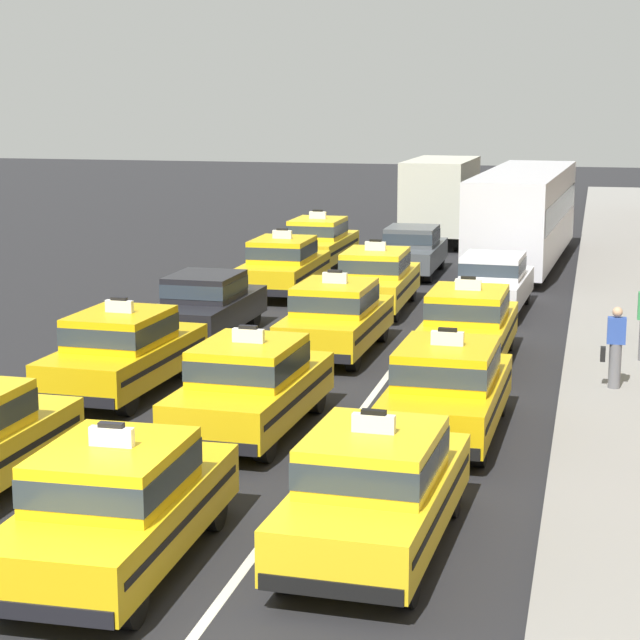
# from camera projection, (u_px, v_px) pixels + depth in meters

# --- Properties ---
(ground_plane) EXTENTS (160.00, 160.00, 0.00)m
(ground_plane) POSITION_uv_depth(u_px,v_px,m) (73.00, 610.00, 13.75)
(ground_plane) COLOR #232326
(lane_stripe_left_center) EXTENTS (0.14, 80.00, 0.01)m
(lane_stripe_left_center) POSITION_uv_depth(u_px,v_px,m) (325.00, 303.00, 33.20)
(lane_stripe_left_center) COLOR silver
(lane_stripe_left_center) RESTS_ON ground
(lane_stripe_center_right) EXTENTS (0.14, 80.00, 0.01)m
(lane_stripe_center_right) POSITION_uv_depth(u_px,v_px,m) (438.00, 308.00, 32.48)
(lane_stripe_center_right) COLOR silver
(lane_stripe_center_right) RESTS_ON ground
(taxi_left_second) EXTENTS (2.00, 4.63, 1.96)m
(taxi_left_second) POSITION_uv_depth(u_px,v_px,m) (123.00, 350.00, 23.29)
(taxi_left_second) COLOR black
(taxi_left_second) RESTS_ON ground
(sedan_left_third) EXTENTS (1.84, 4.33, 1.58)m
(sedan_left_third) POSITION_uv_depth(u_px,v_px,m) (206.00, 303.00, 28.45)
(sedan_left_third) COLOR black
(sedan_left_third) RESTS_ON ground
(taxi_left_fourth) EXTENTS (1.84, 4.57, 1.96)m
(taxi_left_fourth) POSITION_uv_depth(u_px,v_px,m) (283.00, 265.00, 34.45)
(taxi_left_fourth) COLOR black
(taxi_left_fourth) RESTS_ON ground
(taxi_left_fifth) EXTENTS (1.88, 4.58, 1.96)m
(taxi_left_fifth) POSITION_uv_depth(u_px,v_px,m) (318.00, 242.00, 39.56)
(taxi_left_fifth) COLOR black
(taxi_left_fifth) RESTS_ON ground
(taxi_center_nearest) EXTENTS (1.86, 4.58, 1.96)m
(taxi_center_nearest) POSITION_uv_depth(u_px,v_px,m) (117.00, 504.00, 14.73)
(taxi_center_nearest) COLOR black
(taxi_center_nearest) RESTS_ON ground
(taxi_center_second) EXTENTS (1.98, 4.62, 1.96)m
(taxi_center_second) POSITION_uv_depth(u_px,v_px,m) (251.00, 385.00, 20.59)
(taxi_center_second) COLOR black
(taxi_center_second) RESTS_ON ground
(taxi_center_third) EXTENTS (1.90, 4.59, 1.96)m
(taxi_center_third) POSITION_uv_depth(u_px,v_px,m) (336.00, 316.00, 26.71)
(taxi_center_third) COLOR black
(taxi_center_third) RESTS_ON ground
(taxi_center_fourth) EXTENTS (1.86, 4.58, 1.96)m
(taxi_center_fourth) POSITION_uv_depth(u_px,v_px,m) (376.00, 278.00, 31.97)
(taxi_center_fourth) COLOR black
(taxi_center_fourth) RESTS_ON ground
(sedan_center_fifth) EXTENTS (1.76, 4.30, 1.58)m
(sedan_center_fifth) POSITION_uv_depth(u_px,v_px,m) (412.00, 249.00, 37.95)
(sedan_center_fifth) COLOR black
(sedan_center_fifth) RESTS_ON ground
(box_truck_center_sixth) EXTENTS (2.48, 7.03, 3.27)m
(box_truck_center_sixth) POSITION_uv_depth(u_px,v_px,m) (444.00, 197.00, 45.80)
(box_truck_center_sixth) COLOR black
(box_truck_center_sixth) RESTS_ON ground
(taxi_right_nearest) EXTENTS (2.00, 4.63, 1.96)m
(taxi_right_nearest) POSITION_uv_depth(u_px,v_px,m) (375.00, 488.00, 15.30)
(taxi_right_nearest) COLOR black
(taxi_right_nearest) RESTS_ON ground
(taxi_right_second) EXTENTS (1.91, 4.60, 1.96)m
(taxi_right_second) POSITION_uv_depth(u_px,v_px,m) (447.00, 388.00, 20.37)
(taxi_right_second) COLOR black
(taxi_right_second) RESTS_ON ground
(taxi_right_third) EXTENTS (1.89, 4.59, 1.96)m
(taxi_right_third) POSITION_uv_depth(u_px,v_px,m) (468.00, 324.00, 25.81)
(taxi_right_third) COLOR black
(taxi_right_third) RESTS_ON ground
(sedan_right_fourth) EXTENTS (1.96, 4.38, 1.58)m
(sedan_right_fourth) POSITION_uv_depth(u_px,v_px,m) (493.00, 281.00, 31.71)
(sedan_right_fourth) COLOR black
(sedan_right_fourth) RESTS_ON ground
(bus_right_fifth) EXTENTS (3.11, 11.32, 3.22)m
(bus_right_fifth) POSITION_uv_depth(u_px,v_px,m) (524.00, 212.00, 39.91)
(bus_right_fifth) COLOR black
(bus_right_fifth) RESTS_ON ground
(pedestrian_by_storefront) EXTENTS (0.47, 0.24, 1.63)m
(pedestrian_by_storefront) POSITION_uv_depth(u_px,v_px,m) (615.00, 347.00, 23.13)
(pedestrian_by_storefront) COLOR slate
(pedestrian_by_storefront) RESTS_ON sidewalk_curb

